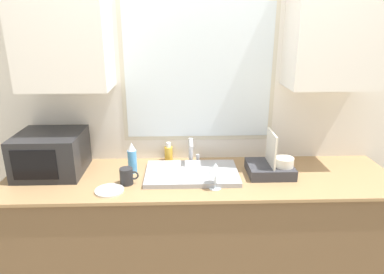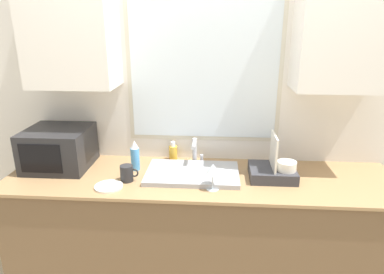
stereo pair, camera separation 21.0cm
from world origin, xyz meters
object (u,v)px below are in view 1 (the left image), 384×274
Objects in this scene: faucet at (192,149)px; microwave at (51,153)px; spray_bottle at (132,158)px; dish_rack at (272,166)px; mug_near_sink at (127,176)px; wine_glass at (215,169)px; soap_bottle at (169,153)px.

faucet is 0.44× the size of microwave.
microwave is 1.99× the size of spray_bottle.
dish_rack is 0.92m from spray_bottle.
wine_glass is (0.54, -0.08, 0.07)m from mug_near_sink.
spray_bottle is at bearing 175.85° from dish_rack.
microwave reaches higher than faucet.
faucet is 1.30× the size of soap_bottle.
spray_bottle is 1.26× the size of wine_glass.
wine_glass is (0.13, -0.38, 0.02)m from faucet.
microwave is 0.56m from mug_near_sink.
mug_near_sink is at bearing -94.13° from spray_bottle.
wine_glass is (0.53, -0.25, 0.03)m from spray_bottle.
faucet is 0.87× the size of spray_bottle.
wine_glass is (-0.39, -0.19, 0.07)m from dish_rack.
mug_near_sink is 0.55m from wine_glass.
faucet is 0.18m from soap_bottle.
dish_rack is at bearing 25.61° from wine_glass.
microwave is at bearing -173.12° from faucet.
mug_near_sink is at bearing 171.94° from wine_glass.
spray_bottle is at bearing 154.30° from wine_glass.
spray_bottle is at bearing -140.58° from soap_bottle.
spray_bottle is 0.30m from soap_bottle.
microwave is 0.79m from soap_bottle.
soap_bottle is 0.84× the size of wine_glass.
soap_bottle is at bearing 56.28° from mug_near_sink.
spray_bottle is 0.58m from wine_glass.
soap_bottle is (-0.68, 0.26, 0.00)m from dish_rack.
soap_bottle is at bearing 158.45° from faucet.
wine_glass is (1.06, -0.27, -0.01)m from microwave.
dish_rack is 0.44m from wine_glass.
soap_bottle is 1.19× the size of mug_near_sink.
faucet is at bearing -21.55° from soap_bottle.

